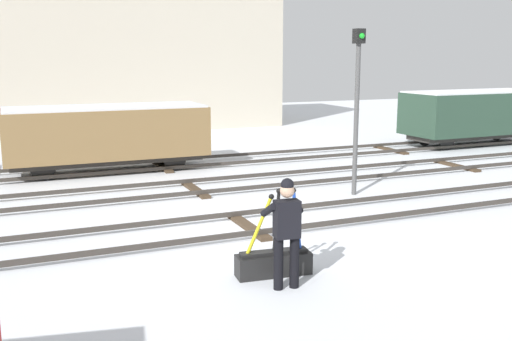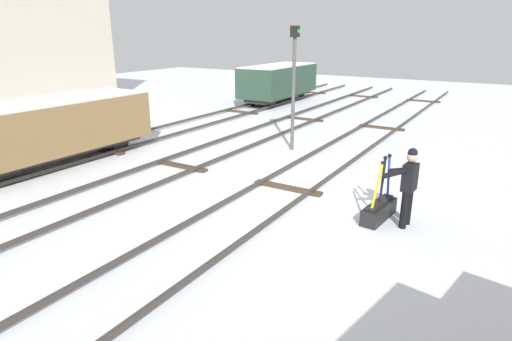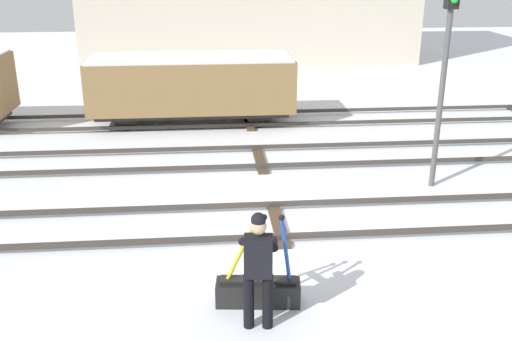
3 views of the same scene
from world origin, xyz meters
name	(u,v)px [view 2 (image 2 of 3)]	position (x,y,z in m)	size (l,w,h in m)	color
ground_plane	(287,189)	(0.00, 0.00, 0.00)	(60.00, 60.00, 0.00)	silver
track_main_line	(288,185)	(0.00, 0.00, 0.11)	(44.00, 1.94, 0.18)	#38332D
track_siding_near	(181,164)	(0.00, 3.72, 0.11)	(44.00, 1.94, 0.18)	#38332D
track_siding_far	(103,148)	(0.00, 7.28, 0.11)	(44.00, 1.94, 0.18)	#38332D
switch_lever_frame	(379,209)	(-0.62, -2.61, 0.25)	(1.27, 0.49, 1.45)	black
rail_worker	(408,183)	(-0.67, -3.17, 0.98)	(0.59, 0.68, 1.74)	black
signal_post	(294,77)	(3.67, 1.73, 2.54)	(0.24, 0.32, 4.19)	#4C4C4C
freight_car_back_track	(55,126)	(-1.69, 7.28, 1.20)	(5.97, 2.16, 2.04)	#2D2B28
freight_car_far_end	(279,81)	(12.79, 7.28, 1.27)	(5.95, 2.36, 2.17)	#2D2B28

